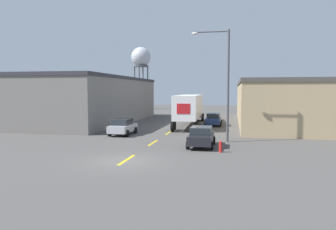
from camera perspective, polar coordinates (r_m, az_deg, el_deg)
name	(u,v)px	position (r m, az deg, el deg)	size (l,w,h in m)	color
ground_plane	(125,161)	(20.28, -7.54, -7.97)	(160.00, 160.00, 0.00)	#4C4947
road_centerline	(153,143)	(27.01, -2.64, -4.87)	(0.20, 16.60, 0.01)	gold
warehouse_left	(95,100)	(46.14, -12.67, 2.65)	(10.48, 26.53, 6.16)	slate
warehouse_right	(282,102)	(45.74, 19.26, 2.07)	(11.43, 29.73, 5.48)	tan
semi_truck	(190,107)	(40.82, 3.91, 1.48)	(3.34, 15.65, 3.77)	silver
parked_car_right_near	(201,136)	(25.15, 5.84, -3.73)	(1.96, 4.16, 1.55)	black
parked_car_left_far	(123,127)	(32.15, -7.87, -2.01)	(1.96, 4.16, 1.55)	#B2B2B7
parked_car_right_far	(213,119)	(40.52, 7.93, -0.73)	(1.96, 4.16, 1.55)	navy
water_tower	(141,58)	(77.89, -4.72, 9.82)	(4.58, 4.58, 14.48)	#47474C
street_lamp	(224,77)	(27.67, 9.70, 6.46)	(3.16, 0.32, 9.30)	#4C4C51
fire_hydrant	(221,147)	(23.12, 9.14, -5.46)	(0.22, 0.22, 0.81)	red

